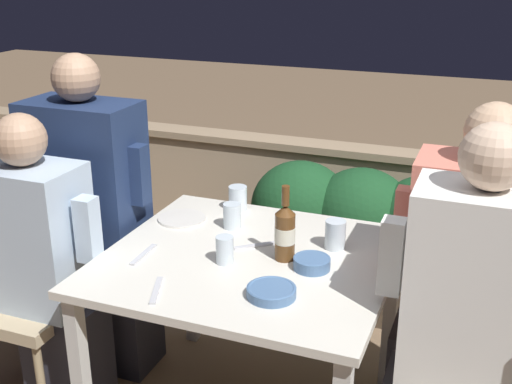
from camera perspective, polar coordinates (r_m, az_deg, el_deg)
parapet_wall at (r=3.68m, az=7.66°, el=-1.28°), size 9.00×0.18×0.73m
dining_table at (r=2.34m, az=-0.63°, el=-7.55°), size 1.01×0.94×0.71m
planter_hedge at (r=3.25m, az=9.29°, el=-3.61°), size 1.15×0.47×0.74m
chair_left_near at (r=2.71m, az=-21.39°, el=-7.13°), size 0.44×0.43×0.87m
person_blue_shirt at (r=2.56m, az=-18.29°, el=-6.52°), size 0.48×0.26×1.20m
chair_left_far at (r=2.93m, az=-16.93°, el=-4.50°), size 0.44×0.43×0.87m
person_navy_jumper at (r=2.76m, az=-14.08°, el=-2.28°), size 0.52×0.26×1.36m
person_white_polo at (r=2.06m, az=17.63°, el=-11.65°), size 0.48×0.26×1.30m
person_coral_top at (r=2.33m, az=18.03°, el=-8.11°), size 0.51×0.26×1.30m
beer_bottle at (r=2.24m, az=2.59°, el=-3.54°), size 0.07×0.07×0.27m
plate_0 at (r=2.62m, az=-6.60°, el=-2.36°), size 0.19×0.19×0.01m
bowl_0 at (r=2.04m, az=1.38°, el=-8.79°), size 0.16×0.16×0.03m
bowl_1 at (r=2.21m, az=4.99°, el=-6.25°), size 0.13×0.13×0.04m
glass_cup_0 at (r=2.68m, az=-1.63°, el=-0.56°), size 0.08×0.08×0.10m
glass_cup_1 at (r=2.35m, az=7.06°, el=-3.77°), size 0.08×0.08×0.11m
glass_cup_2 at (r=2.23m, az=-2.80°, el=-5.16°), size 0.06×0.06×0.10m
glass_cup_3 at (r=2.51m, az=-2.14°, el=-2.13°), size 0.07×0.07×0.10m
fork_0 at (r=2.37m, az=-0.01°, el=-4.78°), size 0.14×0.12×0.01m
fork_1 at (r=2.10m, az=-8.85°, el=-8.62°), size 0.08×0.17×0.01m
fork_2 at (r=2.34m, az=-9.97°, el=-5.50°), size 0.03×0.17×0.01m
potted_plant at (r=3.55m, az=-16.90°, el=-0.83°), size 0.41×0.41×0.79m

